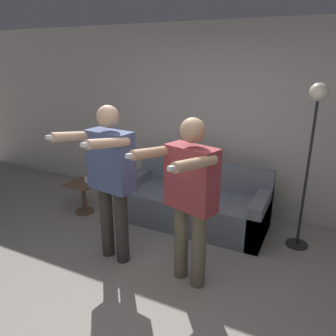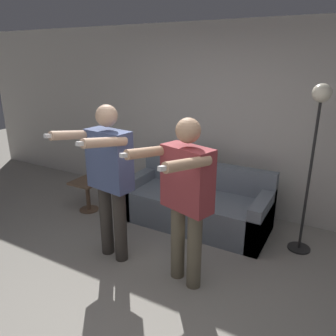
% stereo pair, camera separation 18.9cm
% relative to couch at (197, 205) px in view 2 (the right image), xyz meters
% --- Properties ---
extents(ground_plane, '(16.00, 16.00, 0.00)m').
position_rel_couch_xyz_m(ground_plane, '(0.20, -1.77, -0.27)').
color(ground_plane, gray).
extents(wall_back, '(10.00, 0.05, 2.60)m').
position_rel_couch_xyz_m(wall_back, '(0.20, 0.69, 1.03)').
color(wall_back, beige).
rests_on(wall_back, ground_plane).
extents(couch, '(1.90, 0.81, 0.78)m').
position_rel_couch_xyz_m(couch, '(0.00, 0.00, 0.00)').
color(couch, slate).
rests_on(couch, ground_plane).
extents(person_left, '(0.62, 0.73, 1.71)m').
position_rel_couch_xyz_m(person_left, '(-0.49, -1.17, 0.73)').
color(person_left, '#38332D').
rests_on(person_left, ground_plane).
extents(person_right, '(0.68, 0.78, 1.66)m').
position_rel_couch_xyz_m(person_right, '(0.40, -1.17, 0.70)').
color(person_right, '#6B604C').
rests_on(person_right, ground_plane).
extents(cat, '(0.51, 0.13, 0.18)m').
position_rel_couch_xyz_m(cat, '(-0.10, 0.30, 0.60)').
color(cat, '#3D3833').
rests_on(cat, couch).
extents(floor_lamp, '(0.26, 0.26, 1.90)m').
position_rel_couch_xyz_m(floor_lamp, '(1.32, 0.02, 1.14)').
color(floor_lamp, black).
rests_on(floor_lamp, ground_plane).
extents(side_table, '(0.40, 0.40, 0.46)m').
position_rel_couch_xyz_m(side_table, '(-1.55, -0.41, 0.06)').
color(side_table, brown).
rests_on(side_table, ground_plane).
extents(cup, '(0.07, 0.07, 0.08)m').
position_rel_couch_xyz_m(cup, '(-1.50, -0.37, 0.23)').
color(cup, white).
rests_on(cup, side_table).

